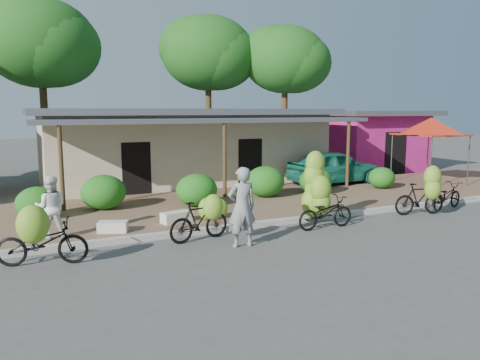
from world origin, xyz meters
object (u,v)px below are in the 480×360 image
object	(u,v)px
tree_center_right	(204,52)
bike_center	(320,197)
bike_far_left	(41,239)
tree_far_center	(36,41)
tree_near_right	(281,58)
bike_left	(201,219)
teal_van	(335,167)
bike_far_right	(447,196)
vendor	(242,207)
bike_right	(423,194)
sack_far	(113,227)
red_canopy	(431,126)
sack_near	(176,217)
bystander	(51,207)

from	to	relation	value
tree_center_right	bike_center	size ratio (longest dim) A/B	4.05
bike_far_left	bike_center	world-z (taller)	bike_center
tree_far_center	tree_center_right	size ratio (longest dim) A/B	1.00
tree_near_right	bike_center	bearing A→B (deg)	-115.90
bike_left	teal_van	bearing A→B (deg)	-67.14
tree_far_center	tree_near_right	xyz separation A→B (m)	(13.00, -1.50, -0.35)
bike_far_right	tree_far_center	bearing A→B (deg)	24.53
bike_far_left	vendor	xyz separation A→B (m)	(4.48, -0.48, 0.38)
bike_far_left	bike_right	world-z (taller)	bike_right
bike_left	tree_far_center	bearing A→B (deg)	-0.09
sack_far	vendor	world-z (taller)	vendor
red_canopy	bike_center	xyz separation A→B (m)	(-8.47, -3.95, -1.77)
tree_center_right	tree_near_right	world-z (taller)	tree_center_right
tree_far_center	red_canopy	size ratio (longest dim) A/B	2.49
vendor	bike_far_right	bearing A→B (deg)	-169.31
tree_far_center	sack_near	world-z (taller)	tree_far_center
tree_far_center	vendor	distance (m)	17.04
vendor	bike_left	bearing A→B (deg)	-44.47
tree_center_right	bystander	xyz separation A→B (m)	(-9.46, -13.76, -5.75)
bystander	teal_van	xyz separation A→B (m)	(11.72, 4.10, -0.05)
tree_center_right	sack_far	size ratio (longest dim) A/B	11.60
sack_far	teal_van	xyz separation A→B (m)	(10.25, 4.21, 0.59)
sack_near	tree_center_right	bearing A→B (deg)	65.61
bike_right	teal_van	xyz separation A→B (m)	(1.03, 5.93, 0.16)
bike_center	sack_far	distance (m)	5.73
tree_center_right	sack_near	xyz separation A→B (m)	(-6.14, -13.55, -6.38)
bike_far_right	vendor	xyz separation A→B (m)	(-8.05, -0.95, 0.53)
bike_center	sack_near	world-z (taller)	bike_center
tree_center_right	teal_van	size ratio (longest dim) A/B	2.03
tree_near_right	bike_left	bearing A→B (deg)	-127.05
bike_far_right	teal_van	world-z (taller)	teal_van
bike_far_left	bike_right	xyz separation A→B (m)	(11.02, 0.08, 0.09)
tree_center_right	sack_far	distance (m)	17.23
bike_left	vendor	xyz separation A→B (m)	(0.74, -0.83, 0.40)
tree_center_right	teal_van	world-z (taller)	tree_center_right
tree_center_right	bike_far_left	bearing A→B (deg)	-122.00
vendor	tree_near_right	bearing A→B (deg)	-119.37
sack_near	bystander	world-z (taller)	bystander
tree_center_right	teal_van	distance (m)	11.49
bike_left	bike_center	size ratio (longest dim) A/B	0.83
tree_far_center	sack_far	xyz separation A→B (m)	(1.02, -13.37, -6.38)
sack_near	teal_van	bearing A→B (deg)	24.83
tree_near_right	bike_left	size ratio (longest dim) A/B	4.59
bike_far_left	vendor	world-z (taller)	vendor
sack_far	teal_van	world-z (taller)	teal_van
tree_far_center	tree_center_right	xyz separation A→B (m)	(9.00, 0.50, 0.02)
sack_far	bystander	size ratio (longest dim) A/B	0.48
bike_far_left	sack_far	bearing A→B (deg)	-30.21
sack_near	tree_far_center	bearing A→B (deg)	102.36
tree_center_right	vendor	world-z (taller)	tree_center_right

